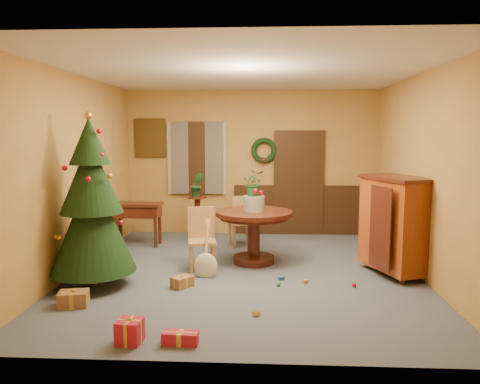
# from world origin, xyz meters

# --- Properties ---
(room_envelope) EXTENTS (5.50, 5.50, 5.50)m
(room_envelope) POSITION_xyz_m (0.21, 2.70, 1.12)
(room_envelope) COLOR #394454
(room_envelope) RESTS_ON ground
(dining_table) EXTENTS (1.21, 1.21, 0.83)m
(dining_table) POSITION_xyz_m (0.10, 0.53, 0.58)
(dining_table) COLOR black
(dining_table) RESTS_ON floor
(urn) EXTENTS (0.33, 0.33, 0.24)m
(urn) POSITION_xyz_m (0.10, 0.53, 0.95)
(urn) COLOR slate
(urn) RESTS_ON dining_table
(centerpiece_plant) EXTENTS (0.36, 0.31, 0.40)m
(centerpiece_plant) POSITION_xyz_m (0.10, 0.53, 1.27)
(centerpiece_plant) COLOR #1E4C23
(centerpiece_plant) RESTS_ON urn
(chair_near) EXTENTS (0.47, 0.47, 0.93)m
(chair_near) POSITION_xyz_m (-0.67, 0.16, 0.50)
(chair_near) COLOR brown
(chair_near) RESTS_ON floor
(chair_far) EXTENTS (0.51, 0.51, 0.94)m
(chair_far) POSITION_xyz_m (-0.14, 1.56, 0.51)
(chair_far) COLOR brown
(chair_far) RESTS_ON floor
(guitar) EXTENTS (0.41, 0.56, 0.78)m
(guitar) POSITION_xyz_m (-0.56, -0.26, 0.40)
(guitar) COLOR beige
(guitar) RESTS_ON floor
(plant_stand) EXTENTS (0.34, 0.34, 0.88)m
(plant_stand) POSITION_xyz_m (-0.97, 1.78, 0.55)
(plant_stand) COLOR black
(plant_stand) RESTS_ON floor
(stand_plant) EXTENTS (0.28, 0.25, 0.44)m
(stand_plant) POSITION_xyz_m (-0.97, 1.78, 1.10)
(stand_plant) COLOR #19471E
(stand_plant) RESTS_ON plant_stand
(christmas_tree) EXTENTS (1.12, 1.12, 2.32)m
(christmas_tree) POSITION_xyz_m (-2.01, -0.71, 1.10)
(christmas_tree) COLOR #382111
(christmas_tree) RESTS_ON floor
(writing_desk) EXTENTS (0.89, 0.46, 0.78)m
(writing_desk) POSITION_xyz_m (-2.05, 1.60, 0.59)
(writing_desk) COLOR black
(writing_desk) RESTS_ON floor
(sideboard) EXTENTS (0.95, 1.25, 1.43)m
(sideboard) POSITION_xyz_m (2.15, 0.03, 0.77)
(sideboard) COLOR #531B09
(sideboard) RESTS_ON floor
(gift_a) EXTENTS (0.38, 0.31, 0.18)m
(gift_a) POSITION_xyz_m (-1.99, -1.47, 0.09)
(gift_a) COLOR brown
(gift_a) RESTS_ON floor
(gift_b) EXTENTS (0.25, 0.25, 0.24)m
(gift_b) POSITION_xyz_m (-1.04, -2.40, 0.12)
(gift_b) COLOR #A2152D
(gift_b) RESTS_ON floor
(gift_c) EXTENTS (0.32, 0.32, 0.15)m
(gift_c) POSITION_xyz_m (-0.82, -0.71, 0.07)
(gift_c) COLOR brown
(gift_c) RESTS_ON floor
(gift_d) EXTENTS (0.35, 0.16, 0.13)m
(gift_d) POSITION_xyz_m (-0.54, -2.40, 0.06)
(gift_d) COLOR #A2152D
(gift_d) RESTS_ON floor
(toy_a) EXTENTS (0.09, 0.09, 0.05)m
(toy_a) POSITION_xyz_m (0.51, -0.34, 0.03)
(toy_a) COLOR #214B91
(toy_a) RESTS_ON floor
(toy_b) EXTENTS (0.06, 0.06, 0.06)m
(toy_b) POSITION_xyz_m (0.47, -0.60, 0.03)
(toy_b) COLOR green
(toy_b) RESTS_ON floor
(toy_c) EXTENTS (0.09, 0.09, 0.05)m
(toy_c) POSITION_xyz_m (0.83, -0.46, 0.03)
(toy_c) COLOR #BA8C22
(toy_c) RESTS_ON floor
(toy_d) EXTENTS (0.06, 0.06, 0.06)m
(toy_d) POSITION_xyz_m (1.47, -0.59, 0.03)
(toy_d) COLOR red
(toy_d) RESTS_ON floor
(toy_e) EXTENTS (0.09, 0.08, 0.05)m
(toy_e) POSITION_xyz_m (0.19, -1.65, 0.03)
(toy_e) COLOR gold
(toy_e) RESTS_ON floor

